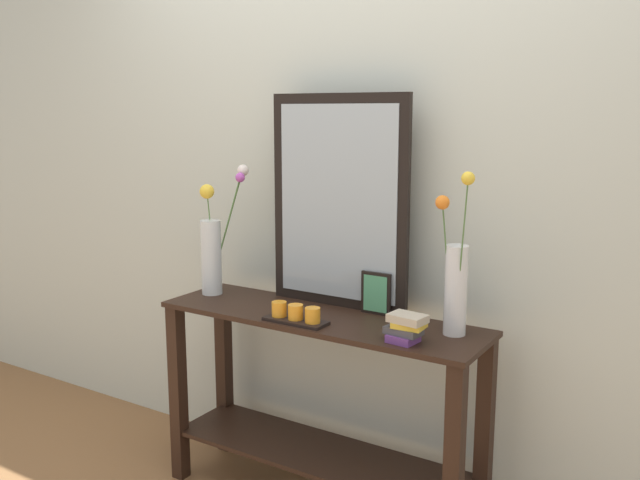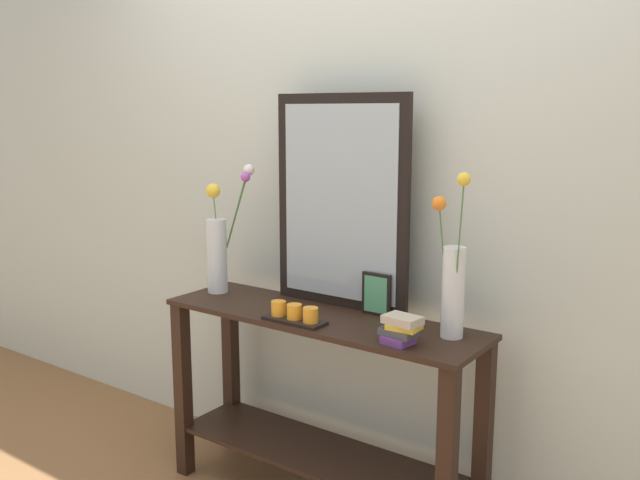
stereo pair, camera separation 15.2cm
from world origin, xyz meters
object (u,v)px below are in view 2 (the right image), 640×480
Objects in this scene: console_table at (320,391)px; vase_right at (453,283)px; tall_vase_left at (219,245)px; book_stack at (401,329)px; candle_tray at (294,315)px; picture_frame_small at (376,294)px; mirror_leaning at (341,202)px.

vase_right reaches higher than console_table.
vase_right is at bearing 1.20° from tall_vase_left.
book_stack is at bearing -8.13° from tall_vase_left.
candle_tray is 1.49× the size of picture_frame_small.
console_table is 2.26× the size of vase_right.
tall_vase_left is 0.98m from book_stack.
book_stack is (-0.11, -0.16, -0.14)m from vase_right.
tall_vase_left reaches higher than candle_tray.
console_table is 1.56× the size of mirror_leaning.
candle_tray is 1.73× the size of book_stack.
console_table is at bearing -173.82° from vase_right.
candle_tray is (-0.03, -0.12, 0.33)m from console_table.
tall_vase_left is (-0.54, -0.12, -0.21)m from mirror_leaning.
vase_right is at bearing -12.00° from picture_frame_small.
mirror_leaning is (-0.01, 0.15, 0.72)m from console_table.
mirror_leaning reaches higher than book_stack.
vase_right is (0.51, 0.06, 0.49)m from console_table.
candle_tray is 0.32m from picture_frame_small.
tall_vase_left is 0.95× the size of vase_right.
vase_right is 4.05× the size of book_stack.
mirror_leaning is 0.48m from candle_tray.
mirror_leaning is at bearing 12.68° from tall_vase_left.
mirror_leaning reaches higher than console_table.
vase_right is (1.07, 0.02, -0.01)m from tall_vase_left.
book_stack is at bearing -124.27° from vase_right.
vase_right reaches higher than candle_tray.
console_table is 5.30× the size of candle_tray.
tall_vase_left is at bearing -172.49° from picture_frame_small.
picture_frame_small reaches higher than console_table.
tall_vase_left is 3.85× the size of book_stack.
book_stack is (0.40, -0.10, 0.35)m from console_table.
console_table is at bearing -3.44° from tall_vase_left.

